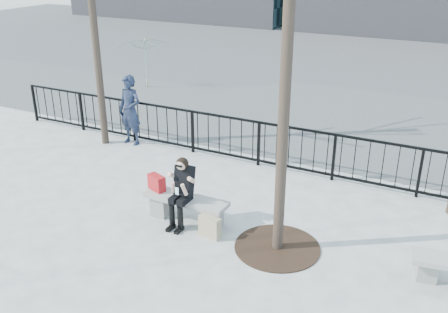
% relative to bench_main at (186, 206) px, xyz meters
% --- Properties ---
extents(ground, '(120.00, 120.00, 0.00)m').
position_rel_bench_main_xyz_m(ground, '(0.00, 0.00, -0.30)').
color(ground, gray).
rests_on(ground, ground).
extents(street_surface, '(60.00, 23.00, 0.01)m').
position_rel_bench_main_xyz_m(street_surface, '(0.00, 15.00, -0.30)').
color(street_surface, '#474747').
rests_on(street_surface, ground).
extents(railing, '(14.00, 0.06, 1.10)m').
position_rel_bench_main_xyz_m(railing, '(0.00, 3.00, 0.25)').
color(railing, black).
rests_on(railing, ground).
extents(tree_grate, '(1.50, 1.50, 0.02)m').
position_rel_bench_main_xyz_m(tree_grate, '(1.90, -0.10, -0.29)').
color(tree_grate, black).
rests_on(tree_grate, ground).
extents(bench_main, '(1.65, 0.46, 0.49)m').
position_rel_bench_main_xyz_m(bench_main, '(0.00, 0.00, 0.00)').
color(bench_main, slate).
rests_on(bench_main, ground).
extents(seated_woman, '(0.50, 0.64, 1.34)m').
position_rel_bench_main_xyz_m(seated_woman, '(0.00, -0.16, 0.37)').
color(seated_woman, black).
rests_on(seated_woman, ground).
extents(handbag, '(0.41, 0.30, 0.31)m').
position_rel_bench_main_xyz_m(handbag, '(-0.66, 0.02, 0.34)').
color(handbag, '#B21619').
rests_on(handbag, bench_main).
extents(shopping_bag, '(0.44, 0.23, 0.40)m').
position_rel_bench_main_xyz_m(shopping_bag, '(0.68, -0.30, -0.10)').
color(shopping_bag, tan).
rests_on(shopping_bag, ground).
extents(standing_man, '(0.69, 0.47, 1.83)m').
position_rel_bench_main_xyz_m(standing_man, '(-3.34, 2.80, 0.61)').
color(standing_man, black).
rests_on(standing_man, ground).
extents(vendor_umbrella, '(2.03, 2.07, 1.82)m').
position_rel_bench_main_xyz_m(vendor_umbrella, '(-6.25, 7.60, 0.61)').
color(vendor_umbrella, yellow).
rests_on(vendor_umbrella, ground).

